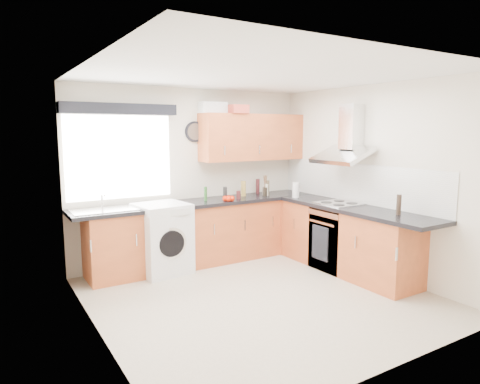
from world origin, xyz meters
TOP-DOWN VIEW (x-y plane):
  - ground_plane at (0.00, 0.00)m, footprint 3.60×3.60m
  - ceiling at (0.00, 0.00)m, footprint 3.60×3.60m
  - wall_back at (0.00, 1.80)m, footprint 3.60×0.02m
  - wall_front at (0.00, -1.80)m, footprint 3.60×0.02m
  - wall_left at (-1.80, 0.00)m, footprint 0.02×3.60m
  - wall_right at (1.80, 0.00)m, footprint 0.02×3.60m
  - window at (-1.05, 1.79)m, footprint 1.40×0.02m
  - window_blind at (-1.05, 1.70)m, footprint 1.50×0.18m
  - splashback at (1.79, 0.30)m, footprint 0.01×3.00m
  - base_cab_back at (-0.10, 1.51)m, footprint 3.00×0.58m
  - base_cab_corner at (1.50, 1.50)m, footprint 0.60×0.60m
  - base_cab_right at (1.51, 0.15)m, footprint 0.58×2.10m
  - worktop_back at (0.00, 1.50)m, footprint 3.60×0.62m
  - worktop_right at (1.50, 0.00)m, footprint 0.62×2.42m
  - sink at (-1.33, 1.50)m, footprint 0.84×0.46m
  - oven at (1.50, 0.30)m, footprint 0.56×0.58m
  - hob_plate at (1.50, 0.30)m, footprint 0.52×0.52m
  - extractor_hood at (1.60, 0.30)m, footprint 0.52×0.78m
  - upper_cabinets at (0.95, 1.62)m, footprint 1.70×0.35m
  - washing_machine at (-0.63, 1.40)m, footprint 0.71×0.69m
  - wall_clock at (0.05, 1.76)m, footprint 0.30×0.04m
  - casserole at (0.30, 1.72)m, footprint 0.40×0.30m
  - storage_box at (0.62, 1.52)m, footprint 0.27×0.23m
  - utensil_pot at (1.09, 1.47)m, footprint 0.10×0.10m
  - kitchen_roll at (1.35, 1.05)m, footprint 0.11×0.11m
  - tomato_cluster at (0.33, 1.30)m, footprint 0.19×0.19m
  - jar_0 at (1.04, 1.41)m, footprint 0.06×0.06m
  - jar_1 at (0.54, 1.37)m, footprint 0.06×0.06m
  - jar_2 at (0.76, 1.58)m, footprint 0.08×0.08m
  - jar_3 at (1.08, 1.42)m, footprint 0.05×0.05m
  - jar_4 at (1.09, 1.69)m, footprint 0.06×0.06m
  - jar_5 at (0.57, 1.40)m, footprint 0.06×0.06m
  - jar_6 at (1.10, 1.42)m, footprint 0.04×0.04m
  - jar_7 at (0.07, 1.49)m, footprint 0.04×0.04m
  - jar_8 at (0.35, 1.43)m, footprint 0.06×0.06m
  - bottle_0 at (1.56, -0.62)m, footprint 0.06×0.06m

SIDE VIEW (x-z plane):
  - ground_plane at x=0.00m, z-range 0.00..0.00m
  - oven at x=1.50m, z-range 0.00..0.85m
  - base_cab_back at x=-0.10m, z-range 0.00..0.86m
  - base_cab_corner at x=1.50m, z-range 0.00..0.86m
  - base_cab_right at x=1.51m, z-range 0.00..0.86m
  - washing_machine at x=-0.63m, z-range 0.00..0.94m
  - worktop_back at x=0.00m, z-range 0.86..0.91m
  - worktop_right at x=1.50m, z-range 0.86..0.91m
  - hob_plate at x=1.50m, z-range 0.91..0.92m
  - tomato_cluster at x=0.33m, z-range 0.91..0.98m
  - sink at x=-1.33m, z-range 0.90..1.00m
  - jar_5 at x=0.57m, z-range 0.91..1.02m
  - jar_1 at x=0.54m, z-range 0.91..1.03m
  - utensil_pot at x=1.09m, z-range 0.91..1.04m
  - jar_0 at x=1.04m, z-range 0.91..1.04m
  - jar_3 at x=1.08m, z-range 0.91..1.09m
  - jar_8 at x=0.35m, z-range 0.91..1.09m
  - jar_7 at x=0.07m, z-range 0.91..1.11m
  - kitchen_roll at x=1.35m, z-range 0.91..1.14m
  - jar_2 at x=0.76m, z-range 0.91..1.14m
  - jar_4 at x=1.09m, z-range 0.91..1.14m
  - jar_6 at x=1.10m, z-range 0.91..1.14m
  - bottle_0 at x=1.56m, z-range 0.91..1.15m
  - splashback at x=1.79m, z-range 0.91..1.45m
  - wall_back at x=0.00m, z-range 0.00..2.50m
  - wall_front at x=0.00m, z-range 0.00..2.50m
  - wall_left at x=-1.80m, z-range 0.00..2.50m
  - wall_right at x=1.80m, z-range 0.00..2.50m
  - window at x=-1.05m, z-range 1.00..2.10m
  - extractor_hood at x=1.60m, z-range 1.44..2.10m
  - upper_cabinets at x=0.95m, z-range 1.45..2.15m
  - wall_clock at x=0.05m, z-range 1.73..2.03m
  - window_blind at x=-1.05m, z-range 2.11..2.25m
  - storage_box at x=0.62m, z-range 2.15..2.27m
  - casserole at x=0.30m, z-range 2.15..2.31m
  - ceiling at x=0.00m, z-range 2.49..2.51m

